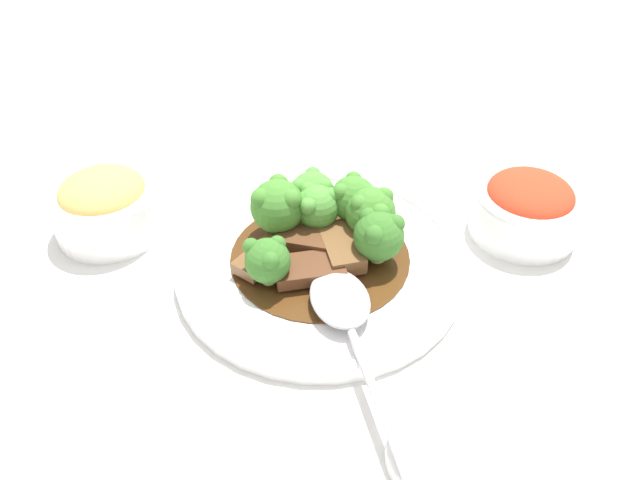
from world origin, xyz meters
TOP-DOWN VIEW (x-y plane):
  - ground_plane at (0.00, 0.00)m, footprint 4.00×4.00m
  - main_plate at (0.00, 0.00)m, footprint 0.26×0.26m
  - beef_strip_0 at (-0.02, 0.01)m, footprint 0.04×0.07m
  - beef_strip_1 at (0.01, -0.01)m, footprint 0.06×0.05m
  - beef_strip_2 at (0.02, 0.02)m, footprint 0.07×0.05m
  - beef_strip_3 at (0.05, -0.02)m, footprint 0.07×0.05m
  - broccoli_floret_0 at (0.02, -0.04)m, footprint 0.05×0.05m
  - broccoli_floret_1 at (-0.04, 0.03)m, footprint 0.04×0.04m
  - broccoli_floret_2 at (0.05, 0.01)m, footprint 0.04×0.04m
  - broccoli_floret_3 at (-0.05, -0.02)m, footprint 0.04×0.04m
  - broccoli_floret_4 at (-0.01, -0.03)m, footprint 0.04×0.04m
  - broccoli_floret_5 at (-0.05, 0.00)m, footprint 0.05×0.05m
  - broccoli_floret_6 at (-0.02, -0.05)m, footprint 0.04×0.04m
  - serving_spoon at (0.02, 0.08)m, footprint 0.08×0.22m
  - side_bowl_kimchi at (-0.20, 0.04)m, footprint 0.10×0.10m
  - side_bowl_appetizer at (0.15, -0.14)m, footprint 0.10×0.10m
  - sauce_dish at (0.02, 0.20)m, footprint 0.07×0.07m

SIDE VIEW (x-z plane):
  - ground_plane at x=0.00m, z-range 0.00..0.00m
  - sauce_dish at x=0.02m, z-range 0.00..0.01m
  - main_plate at x=0.00m, z-range 0.00..0.02m
  - beef_strip_3 at x=0.05m, z-range 0.02..0.03m
  - beef_strip_2 at x=0.02m, z-range 0.02..0.03m
  - serving_spoon at x=0.02m, z-range 0.02..0.03m
  - beef_strip_1 at x=0.01m, z-range 0.02..0.03m
  - beef_strip_0 at x=-0.02m, z-range 0.02..0.03m
  - side_bowl_kimchi at x=-0.20m, z-range 0.00..0.06m
  - side_bowl_appetizer at x=0.15m, z-range 0.00..0.06m
  - broccoli_floret_2 at x=0.05m, z-range 0.02..0.06m
  - broccoli_floret_6 at x=-0.02m, z-range 0.02..0.07m
  - broccoli_floret_4 at x=-0.01m, z-range 0.02..0.07m
  - broccoli_floret_1 at x=-0.04m, z-range 0.02..0.07m
  - broccoli_floret_5 at x=-0.05m, z-range 0.02..0.07m
  - broccoli_floret_3 at x=-0.05m, z-range 0.02..0.07m
  - broccoli_floret_0 at x=0.02m, z-range 0.02..0.08m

